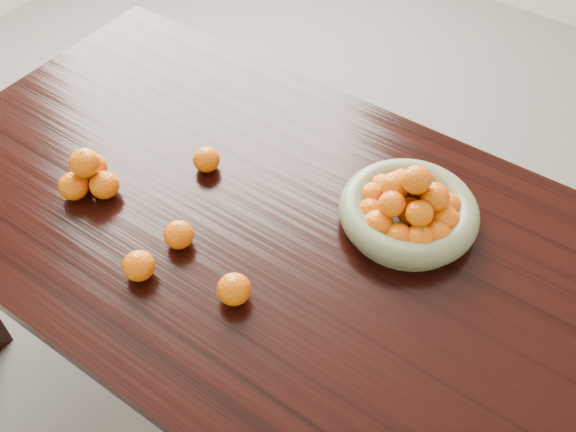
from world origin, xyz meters
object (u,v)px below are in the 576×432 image
Objects in this scene: orange_pyramid at (89,175)px; loose_orange_0 at (179,235)px; fruit_bowl at (409,210)px; dining_table at (307,266)px.

orange_pyramid reaches higher than loose_orange_0.
fruit_bowl is 0.75m from orange_pyramid.
orange_pyramid is 2.12× the size of loose_orange_0.
loose_orange_0 is at bearing -144.25° from dining_table.
fruit_bowl is at bearing 49.32° from dining_table.
orange_pyramid is at bearing 178.43° from loose_orange_0.
dining_table is 30.17× the size of loose_orange_0.
loose_orange_0 is (-0.23, -0.17, 0.12)m from dining_table.
orange_pyramid is 0.28m from loose_orange_0.
loose_orange_0 is (0.28, -0.01, -0.02)m from orange_pyramid.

